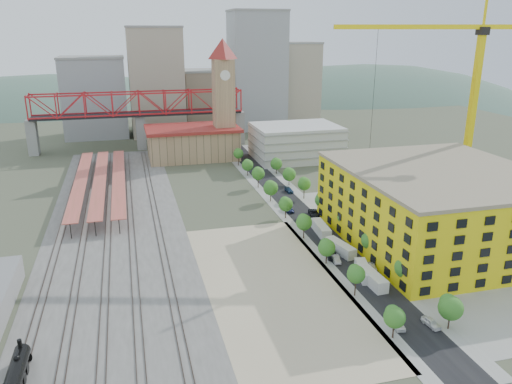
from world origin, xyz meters
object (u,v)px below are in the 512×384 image
object	(u,v)px
tower_crane	(463,79)
site_trailer_d	(321,229)
clock_tower	(223,88)
site_trailer_b	(364,271)
site_trailer_c	(340,248)
site_trailer_a	(371,278)
construction_building	(439,206)
car_0	(397,323)

from	to	relation	value
tower_crane	site_trailer_d	xyz separation A→B (m)	(-48.08, -14.26, -36.01)
clock_tower	site_trailer_b	bearing A→B (deg)	-85.94
site_trailer_c	site_trailer_d	size ratio (longest dim) A/B	0.97
site_trailer_a	site_trailer_b	xyz separation A→B (m)	(0.00, 3.56, -0.12)
construction_building	site_trailer_a	size ratio (longest dim) A/B	5.20
site_trailer_a	site_trailer_b	world-z (taller)	site_trailer_a
site_trailer_a	car_0	size ratio (longest dim) A/B	2.12
clock_tower	car_0	world-z (taller)	clock_tower
site_trailer_d	site_trailer_b	bearing A→B (deg)	-85.56
site_trailer_a	car_0	xyz separation A→B (m)	(-3.00, -15.86, -0.55)
site_trailer_b	site_trailer_d	world-z (taller)	site_trailer_d
site_trailer_b	site_trailer_c	xyz separation A→B (m)	(0.00, 12.29, 0.09)
site_trailer_a	site_trailer_d	size ratio (longest dim) A/B	0.99
site_trailer_a	site_trailer_b	bearing A→B (deg)	87.67
tower_crane	site_trailer_c	size ratio (longest dim) A/B	6.39
tower_crane	site_trailer_c	world-z (taller)	tower_crane
clock_tower	site_trailer_b	xyz separation A→B (m)	(8.00, -112.75, -27.49)
clock_tower	construction_building	size ratio (longest dim) A/B	1.03
site_trailer_a	site_trailer_c	xyz separation A→B (m)	(0.00, 15.85, -0.03)
construction_building	car_0	xyz separation A→B (m)	(-29.00, -32.17, -8.63)
clock_tower	car_0	size ratio (longest dim) A/B	11.35
tower_crane	site_trailer_b	xyz separation A→B (m)	(-48.08, -38.91, -36.15)
car_0	site_trailer_d	bearing A→B (deg)	95.25
construction_building	site_trailer_a	bearing A→B (deg)	-147.90
construction_building	site_trailer_a	distance (m)	31.74
site_trailer_b	site_trailer_d	size ratio (longest dim) A/B	0.90
site_trailer_d	construction_building	bearing A→B (deg)	-20.15
construction_building	site_trailer_c	bearing A→B (deg)	-178.99
clock_tower	car_0	xyz separation A→B (m)	(5.00, -132.17, -27.92)
tower_crane	site_trailer_b	distance (m)	71.64
site_trailer_d	site_trailer_a	bearing A→B (deg)	-85.56
site_trailer_b	car_0	distance (m)	19.66
construction_building	tower_crane	distance (m)	44.19
construction_building	car_0	distance (m)	44.16
tower_crane	site_trailer_d	distance (m)	61.74
site_trailer_a	car_0	bearing A→B (deg)	-103.04
site_trailer_a	site_trailer_b	distance (m)	3.56
site_trailer_c	car_0	distance (m)	31.86
site_trailer_b	car_0	world-z (taller)	site_trailer_b
site_trailer_a	site_trailer_c	size ratio (longest dim) A/B	1.03
clock_tower	tower_crane	distance (m)	93.12
site_trailer_b	site_trailer_d	bearing A→B (deg)	103.67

